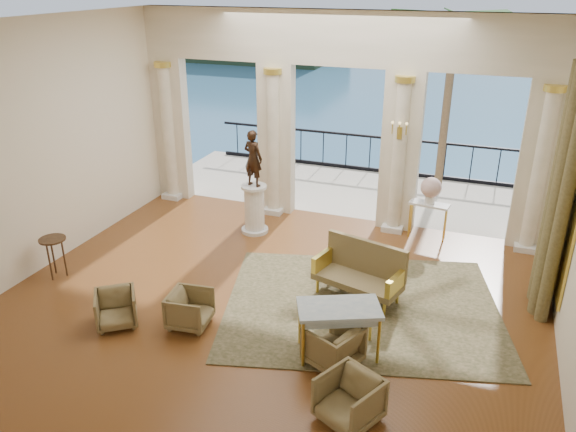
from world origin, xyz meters
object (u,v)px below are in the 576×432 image
at_px(armchair_d, 190,308).
at_px(settee, 361,271).
at_px(game_table, 339,312).
at_px(statue, 253,158).
at_px(side_table, 53,244).
at_px(pedestal, 254,210).
at_px(armchair_a, 116,307).
at_px(armchair_b, 349,398).
at_px(console_table, 429,209).
at_px(armchair_c, 333,343).

distance_m(armchair_d, settee, 2.93).
bearing_deg(game_table, statue, 105.02).
bearing_deg(side_table, statue, 49.61).
distance_m(game_table, statue, 4.60).
relative_size(armchair_d, side_table, 0.83).
bearing_deg(armchair_d, game_table, -94.12).
xyz_separation_m(armchair_d, pedestal, (-0.47, 3.59, 0.19)).
bearing_deg(armchair_d, pedestal, 0.58).
bearing_deg(pedestal, armchair_a, -99.08).
bearing_deg(armchair_a, side_table, 118.38).
distance_m(settee, side_table, 5.53).
distance_m(armchair_b, game_table, 1.39).
bearing_deg(console_table, side_table, -138.44).
relative_size(armchair_b, pedestal, 0.65).
bearing_deg(armchair_c, console_table, -163.48).
height_order(armchair_c, armchair_d, armchair_c).
xyz_separation_m(armchair_a, pedestal, (0.64, 3.98, 0.20)).
xyz_separation_m(armchair_b, side_table, (-5.96, 1.65, 0.31)).
distance_m(settee, console_table, 2.92).
bearing_deg(game_table, armchair_a, 163.90).
relative_size(game_table, statue, 1.12).
height_order(armchair_c, side_table, side_table).
bearing_deg(side_table, armchair_b, -15.50).
xyz_separation_m(game_table, pedestal, (-2.85, 3.48, -0.21)).
height_order(armchair_d, console_table, console_table).
bearing_deg(armchair_c, statue, -118.05).
bearing_deg(console_table, armchair_a, -121.87).
relative_size(armchair_c, game_table, 0.52).
distance_m(game_table, pedestal, 4.50).
bearing_deg(game_table, pedestal, 105.02).
bearing_deg(console_table, settee, -97.16).
bearing_deg(pedestal, side_table, -130.39).
xyz_separation_m(game_table, statue, (-2.85, 3.48, 0.94)).
distance_m(armchair_c, game_table, 0.44).
relative_size(armchair_c, pedestal, 0.65).
bearing_deg(pedestal, armchair_d, -82.57).
xyz_separation_m(console_table, side_table, (-6.13, -4.10, 0.02)).
bearing_deg(console_table, game_table, -90.61).
relative_size(armchair_a, statue, 0.53).
xyz_separation_m(pedestal, side_table, (-2.61, -3.07, 0.15)).
relative_size(pedestal, statue, 0.90).
height_order(armchair_c, settee, settee).
distance_m(armchair_b, armchair_c, 1.12).
relative_size(pedestal, console_table, 1.26).
relative_size(console_table, side_table, 1.10).
bearing_deg(armchair_c, armchair_a, -61.12).
height_order(armchair_b, side_table, side_table).
height_order(armchair_b, armchair_c, armchair_b).
distance_m(game_table, console_table, 4.56).
height_order(armchair_d, side_table, side_table).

